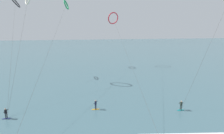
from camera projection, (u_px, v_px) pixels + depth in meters
sea_water at (90, 49)px, 110.91m from camera, size 400.00×200.00×0.08m
surfer_navy at (6, 114)px, 25.01m from camera, size 1.40×0.63×1.70m
surfer_amber at (96, 105)px, 27.90m from camera, size 1.40×0.71×1.70m
surfer_teal at (181, 106)px, 27.61m from camera, size 1.40×0.61×1.70m
kite_emerald at (66, 5)px, 56.47m from camera, size 3.64×51.87×22.98m
kite_charcoal at (15, 2)px, 44.41m from camera, size 6.75×27.59×21.83m
kite_crimson at (113, 18)px, 58.78m from camera, size 4.63×47.20×19.09m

